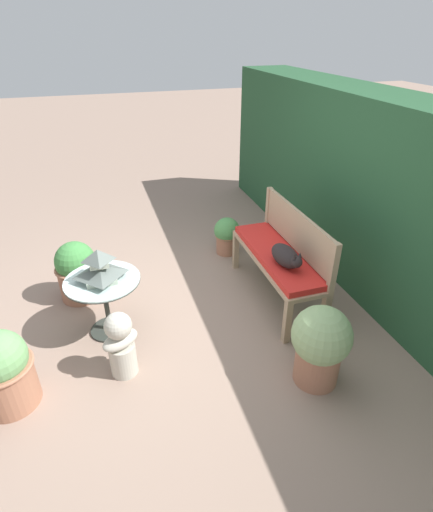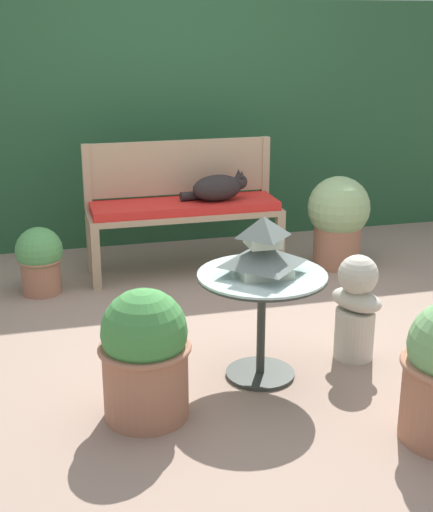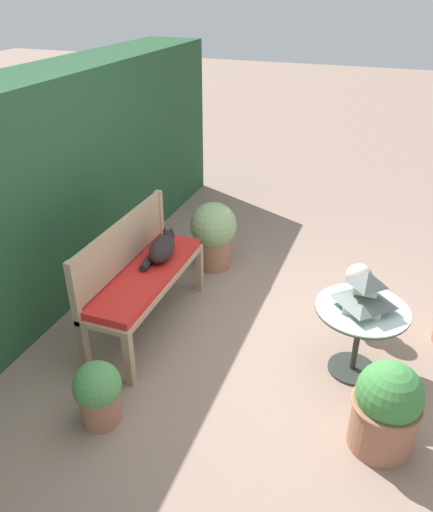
{
  "view_description": "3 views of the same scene",
  "coord_description": "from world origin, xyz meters",
  "px_view_note": "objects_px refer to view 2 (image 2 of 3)",
  "views": [
    {
      "loc": [
        3.09,
        -0.48,
        2.5
      ],
      "look_at": [
        -0.2,
        0.55,
        0.49
      ],
      "focal_mm": 28.0,
      "sensor_mm": 36.0,
      "label": 1
    },
    {
      "loc": [
        -1.05,
        -3.77,
        1.78
      ],
      "look_at": [
        -0.02,
        0.2,
        0.42
      ],
      "focal_mm": 50.0,
      "sensor_mm": 36.0,
      "label": 2
    },
    {
      "loc": [
        -3.03,
        -0.6,
        2.61
      ],
      "look_at": [
        0.23,
        0.6,
        0.65
      ],
      "focal_mm": 35.0,
      "sensor_mm": 36.0,
      "label": 3
    }
  ],
  "objects_px": {
    "garden_bust": "(356,307)",
    "potted_plant_table_far": "(338,219)",
    "cat": "(218,188)",
    "potted_plant_table_near": "(145,355)",
    "garden_bench": "(185,212)",
    "patio_table": "(262,296)",
    "pagoda_birdhouse": "(263,250)",
    "potted_plant_path_edge": "(40,259)"
  },
  "relations": [
    {
      "from": "garden_bust",
      "to": "potted_plant_table_far",
      "type": "xyz_separation_m",
      "value": [
        0.54,
        1.46,
        0.07
      ]
    },
    {
      "from": "cat",
      "to": "potted_plant_table_far",
      "type": "bearing_deg",
      "value": -14.74
    },
    {
      "from": "potted_plant_table_far",
      "to": "potted_plant_table_near",
      "type": "height_order",
      "value": "potted_plant_table_far"
    },
    {
      "from": "garden_bench",
      "to": "potted_plant_table_near",
      "type": "relative_size",
      "value": 2.21
    },
    {
      "from": "patio_table",
      "to": "garden_bust",
      "type": "xyz_separation_m",
      "value": [
        0.57,
        0.07,
        -0.15
      ]
    },
    {
      "from": "pagoda_birdhouse",
      "to": "potted_plant_table_near",
      "type": "xyz_separation_m",
      "value": [
        -0.64,
        -0.24,
        -0.38
      ]
    },
    {
      "from": "garden_bench",
      "to": "cat",
      "type": "xyz_separation_m",
      "value": [
        0.24,
        -0.03,
        0.17
      ]
    },
    {
      "from": "garden_bench",
      "to": "patio_table",
      "type": "relative_size",
      "value": 2.11
    },
    {
      "from": "potted_plant_table_far",
      "to": "cat",
      "type": "bearing_deg",
      "value": 172.21
    },
    {
      "from": "pagoda_birdhouse",
      "to": "garden_bench",
      "type": "bearing_deg",
      "value": 91.23
    },
    {
      "from": "pagoda_birdhouse",
      "to": "potted_plant_table_near",
      "type": "distance_m",
      "value": 0.79
    },
    {
      "from": "cat",
      "to": "patio_table",
      "type": "bearing_deg",
      "value": -104.02
    },
    {
      "from": "cat",
      "to": "patio_table",
      "type": "height_order",
      "value": "cat"
    },
    {
      "from": "potted_plant_path_edge",
      "to": "potted_plant_table_near",
      "type": "bearing_deg",
      "value": -76.1
    },
    {
      "from": "potted_plant_table_near",
      "to": "pagoda_birdhouse",
      "type": "bearing_deg",
      "value": 20.75
    },
    {
      "from": "cat",
      "to": "potted_plant_table_near",
      "type": "distance_m",
      "value": 2.11
    },
    {
      "from": "pagoda_birdhouse",
      "to": "potted_plant_path_edge",
      "type": "xyz_separation_m",
      "value": [
        -1.08,
        1.52,
        -0.45
      ]
    },
    {
      "from": "potted_plant_table_far",
      "to": "potted_plant_path_edge",
      "type": "height_order",
      "value": "potted_plant_table_far"
    },
    {
      "from": "garden_bench",
      "to": "pagoda_birdhouse",
      "type": "bearing_deg",
      "value": -88.77
    },
    {
      "from": "garden_bust",
      "to": "potted_plant_path_edge",
      "type": "xyz_separation_m",
      "value": [
        -1.65,
        1.45,
        -0.06
      ]
    },
    {
      "from": "pagoda_birdhouse",
      "to": "potted_plant_table_near",
      "type": "relative_size",
      "value": 0.54
    },
    {
      "from": "pagoda_birdhouse",
      "to": "potted_plant_table_near",
      "type": "height_order",
      "value": "pagoda_birdhouse"
    },
    {
      "from": "patio_table",
      "to": "cat",
      "type": "bearing_deg",
      "value": 82.93
    },
    {
      "from": "garden_bench",
      "to": "potted_plant_table_near",
      "type": "bearing_deg",
      "value": -107.44
    },
    {
      "from": "garden_bust",
      "to": "potted_plant_path_edge",
      "type": "relative_size",
      "value": 1.28
    },
    {
      "from": "cat",
      "to": "potted_plant_table_far",
      "type": "height_order",
      "value": "cat"
    },
    {
      "from": "garden_bench",
      "to": "cat",
      "type": "height_order",
      "value": "cat"
    },
    {
      "from": "potted_plant_table_far",
      "to": "potted_plant_table_near",
      "type": "relative_size",
      "value": 1.09
    },
    {
      "from": "potted_plant_table_near",
      "to": "cat",
      "type": "bearing_deg",
      "value": 65.96
    },
    {
      "from": "potted_plant_path_edge",
      "to": "pagoda_birdhouse",
      "type": "bearing_deg",
      "value": -54.61
    },
    {
      "from": "garden_bench",
      "to": "garden_bust",
      "type": "distance_m",
      "value": 1.73
    },
    {
      "from": "potted_plant_path_edge",
      "to": "potted_plant_table_near",
      "type": "xyz_separation_m",
      "value": [
        0.44,
        -1.76,
        0.07
      ]
    },
    {
      "from": "potted_plant_table_near",
      "to": "potted_plant_path_edge",
      "type": "bearing_deg",
      "value": 103.9
    },
    {
      "from": "potted_plant_path_edge",
      "to": "patio_table",
      "type": "bearing_deg",
      "value": -54.61
    },
    {
      "from": "patio_table",
      "to": "potted_plant_table_near",
      "type": "relative_size",
      "value": 1.04
    },
    {
      "from": "patio_table",
      "to": "potted_plant_path_edge",
      "type": "xyz_separation_m",
      "value": [
        -1.08,
        1.52,
        -0.21
      ]
    },
    {
      "from": "pagoda_birdhouse",
      "to": "potted_plant_table_far",
      "type": "bearing_deg",
      "value": 54.33
    },
    {
      "from": "patio_table",
      "to": "garden_bust",
      "type": "height_order",
      "value": "garden_bust"
    },
    {
      "from": "garden_bust",
      "to": "potted_plant_table_near",
      "type": "relative_size",
      "value": 0.94
    },
    {
      "from": "pagoda_birdhouse",
      "to": "garden_bust",
      "type": "height_order",
      "value": "pagoda_birdhouse"
    },
    {
      "from": "garden_bench",
      "to": "potted_plant_path_edge",
      "type": "relative_size",
      "value": 3.01
    },
    {
      "from": "garden_bench",
      "to": "garden_bust",
      "type": "bearing_deg",
      "value": -69.55
    }
  ]
}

